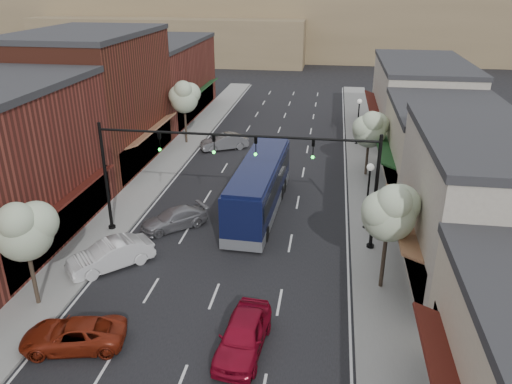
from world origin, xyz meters
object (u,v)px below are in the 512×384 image
at_px(tree_right_near, 390,211).
at_px(coach_bus, 259,186).
at_px(signal_mast_left, 142,163).
at_px(parked_car_b, 111,255).
at_px(parked_car_c, 174,219).
at_px(signal_mast_right, 334,174).
at_px(red_hatchback, 243,335).
at_px(parked_car_e, 224,142).
at_px(tree_right_far, 370,128).
at_px(tree_left_far, 184,96).
at_px(tree_left_near, 23,229).
at_px(lamp_post_near, 369,186).
at_px(lamp_post_far, 358,114).
at_px(parked_car_a, 73,335).

height_order(tree_right_near, coach_bus, tree_right_near).
bearing_deg(signal_mast_left, coach_bus, 32.58).
distance_m(parked_car_b, parked_car_c, 5.44).
bearing_deg(signal_mast_right, parked_car_b, -160.61).
relative_size(red_hatchback, parked_car_b, 0.98).
distance_m(coach_bus, parked_car_e, 13.82).
bearing_deg(tree_right_far, tree_left_far, 160.13).
height_order(tree_left_near, tree_left_far, tree_left_far).
relative_size(signal_mast_left, lamp_post_near, 1.85).
relative_size(signal_mast_right, red_hatchback, 1.81).
bearing_deg(tree_left_near, parked_car_e, 81.10).
xyz_separation_m(tree_right_far, tree_left_far, (-16.60, 6.00, 0.61)).
distance_m(lamp_post_far, parked_car_c, 22.69).
distance_m(signal_mast_left, tree_left_near, 8.48).
height_order(tree_left_near, parked_car_e, tree_left_near).
bearing_deg(tree_left_far, lamp_post_near, -43.89).
xyz_separation_m(tree_right_near, parked_car_c, (-12.55, 4.95, -3.82)).
relative_size(lamp_post_near, lamp_post_far, 1.00).
height_order(tree_right_near, lamp_post_near, tree_right_near).
height_order(signal_mast_left, parked_car_b, signal_mast_left).
bearing_deg(parked_car_a, parked_car_b, 177.36).
bearing_deg(coach_bus, tree_left_far, 125.43).
height_order(tree_right_near, parked_car_c, tree_right_near).
distance_m(lamp_post_near, parked_car_b, 15.67).
xyz_separation_m(red_hatchback, parked_car_c, (-6.33, 10.50, -0.15)).
xyz_separation_m(tree_left_near, parked_car_c, (4.05, 8.95, -3.59)).
distance_m(tree_left_far, parked_car_c, 17.97).
distance_m(tree_right_near, lamp_post_far, 24.11).
bearing_deg(parked_car_e, parked_car_b, -32.58).
bearing_deg(parked_car_c, coach_bus, 82.05).
xyz_separation_m(tree_right_far, parked_car_b, (-14.55, -16.11, -3.23)).
height_order(lamp_post_far, parked_car_e, lamp_post_far).
xyz_separation_m(coach_bus, parked_car_a, (-5.93, -14.61, -1.24)).
relative_size(tree_right_near, parked_car_b, 1.28).
bearing_deg(parked_car_a, lamp_post_far, 144.79).
height_order(tree_left_far, lamp_post_far, tree_left_far).
relative_size(tree_left_near, coach_bus, 0.49).
bearing_deg(parked_car_c, tree_left_near, -64.98).
distance_m(tree_right_far, tree_left_far, 17.66).
relative_size(tree_left_far, parked_car_b, 1.32).
bearing_deg(tree_left_near, lamp_post_far, 60.22).
xyz_separation_m(signal_mast_left, parked_car_c, (1.42, 0.90, -3.99)).
relative_size(tree_left_far, red_hatchback, 1.35).
distance_m(tree_right_far, tree_left_near, 25.99).
bearing_deg(coach_bus, parked_car_b, -128.03).
relative_size(signal_mast_right, lamp_post_near, 1.85).
bearing_deg(signal_mast_left, tree_right_far, 40.54).
bearing_deg(tree_right_far, lamp_post_near, -93.31).
xyz_separation_m(tree_left_near, coach_bus, (9.05, 12.16, -2.37)).
relative_size(tree_left_near, parked_car_c, 1.31).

